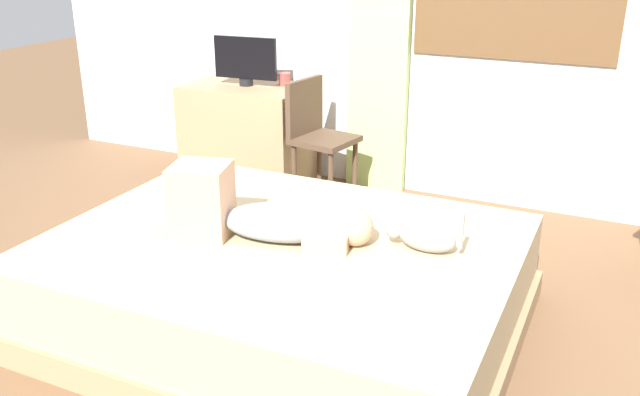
# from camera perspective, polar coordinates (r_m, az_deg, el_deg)

# --- Properties ---
(ground_plane) EXTENTS (16.00, 16.00, 0.00)m
(ground_plane) POSITION_cam_1_polar(r_m,az_deg,el_deg) (3.30, -2.63, -11.73)
(ground_plane) COLOR brown
(bed) EXTENTS (2.18, 1.68, 0.46)m
(bed) POSITION_cam_1_polar(r_m,az_deg,el_deg) (3.30, -3.07, -7.11)
(bed) COLOR #997A56
(bed) RESTS_ON ground
(person_lying) EXTENTS (0.94, 0.47, 0.34)m
(person_lying) POSITION_cam_1_polar(r_m,az_deg,el_deg) (3.17, -4.93, -1.43)
(person_lying) COLOR #8C939E
(person_lying) RESTS_ON bed
(cat) EXTENTS (0.36, 0.12, 0.21)m
(cat) POSITION_cam_1_polar(r_m,az_deg,el_deg) (3.08, 8.58, -3.21)
(cat) COLOR gray
(cat) RESTS_ON bed
(desk) EXTENTS (0.90, 0.56, 0.74)m
(desk) POSITION_cam_1_polar(r_m,az_deg,el_deg) (5.18, -6.02, 5.29)
(desk) COLOR #997A56
(desk) RESTS_ON ground
(tv_monitor) EXTENTS (0.48, 0.10, 0.35)m
(tv_monitor) POSITION_cam_1_polar(r_m,az_deg,el_deg) (5.06, -6.22, 11.30)
(tv_monitor) COLOR black
(tv_monitor) RESTS_ON desk
(cup) EXTENTS (0.08, 0.08, 0.09)m
(cup) POSITION_cam_1_polar(r_m,az_deg,el_deg) (5.06, -2.95, 9.84)
(cup) COLOR #B23D38
(cup) RESTS_ON desk
(chair_by_desk) EXTENTS (0.44, 0.44, 0.86)m
(chair_by_desk) POSITION_cam_1_polar(r_m,az_deg,el_deg) (4.72, -0.31, 5.54)
(chair_by_desk) COLOR #4C3828
(chair_by_desk) RESTS_ON ground
(curtain_left) EXTENTS (0.44, 0.06, 2.43)m
(curtain_left) POSITION_cam_1_polar(r_m,az_deg,el_deg) (4.87, 4.97, 14.43)
(curtain_left) COLOR #ADCC75
(curtain_left) RESTS_ON ground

